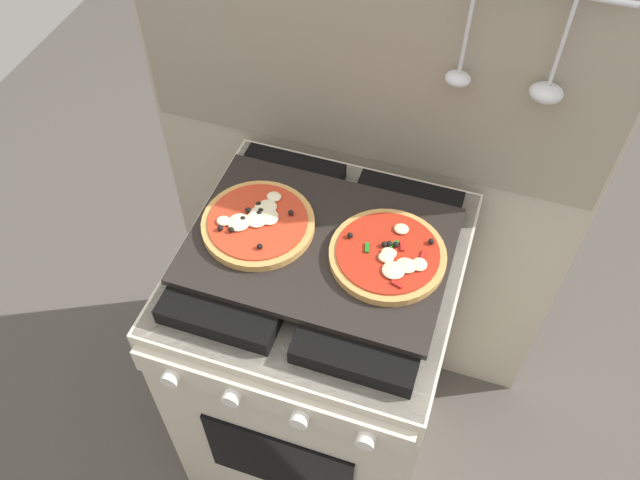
% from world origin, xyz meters
% --- Properties ---
extents(ground_plane, '(4.00, 4.00, 0.00)m').
position_xyz_m(ground_plane, '(0.00, 0.00, 0.00)').
color(ground_plane, '#4C4742').
extents(kitchen_backsplash, '(1.10, 0.09, 1.55)m').
position_xyz_m(kitchen_backsplash, '(0.00, 0.33, 0.79)').
color(kitchen_backsplash, '#B2A893').
rests_on(kitchen_backsplash, ground_plane).
extents(stove, '(0.60, 0.64, 0.90)m').
position_xyz_m(stove, '(-0.00, -0.00, 0.45)').
color(stove, beige).
rests_on(stove, ground_plane).
extents(baking_tray, '(0.54, 0.38, 0.02)m').
position_xyz_m(baking_tray, '(0.00, 0.00, 0.91)').
color(baking_tray, black).
rests_on(baking_tray, stove).
extents(pizza_left, '(0.24, 0.24, 0.03)m').
position_xyz_m(pizza_left, '(-0.14, -0.00, 0.93)').
color(pizza_left, tan).
rests_on(pizza_left, baking_tray).
extents(pizza_right, '(0.24, 0.24, 0.03)m').
position_xyz_m(pizza_right, '(0.14, 0.01, 0.93)').
color(pizza_right, tan).
rests_on(pizza_right, baking_tray).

